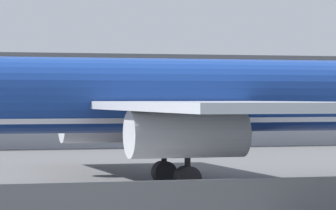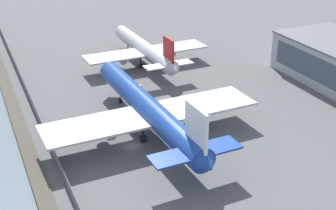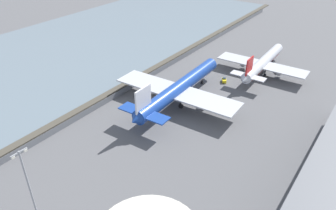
{
  "view_description": "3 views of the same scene",
  "coord_description": "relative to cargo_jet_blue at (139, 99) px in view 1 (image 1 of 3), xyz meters",
  "views": [
    {
      "loc": [
        -19.14,
        -58.66,
        5.97
      ],
      "look_at": [
        -0.54,
        8.87,
        5.45
      ],
      "focal_mm": 105.0,
      "sensor_mm": 36.0,
      "label": 1
    },
    {
      "loc": [
        81.39,
        -28.16,
        49.8
      ],
      "look_at": [
        -6.39,
        11.13,
        4.74
      ],
      "focal_mm": 50.0,
      "sensor_mm": 36.0,
      "label": 2
    },
    {
      "loc": [
        83.7,
        62.63,
        61.78
      ],
      "look_at": [
        3.75,
        5.76,
        2.71
      ],
      "focal_mm": 35.0,
      "sensor_mm": 36.0,
      "label": 3
    }
  ],
  "objects": [
    {
      "name": "ground_plane",
      "position": [
        3.57,
        -5.33,
        -5.91
      ],
      "size": [
        500.0,
        500.0,
        0.0
      ],
      "primitive_type": "plane",
      "color": "#565659"
    },
    {
      "name": "terminal_building",
      "position": [
        12.07,
        60.48,
        -0.29
      ],
      "size": [
        74.47,
        21.97,
        11.21
      ],
      "color": "#9EA3AD",
      "rests_on": "ground"
    },
    {
      "name": "cargo_jet_blue",
      "position": [
        0.0,
        0.0,
        0.0
      ],
      "size": [
        55.42,
        47.65,
        15.48
      ],
      "color": "#193D93",
      "rests_on": "ground"
    },
    {
      "name": "perimeter_fence",
      "position": [
        3.57,
        -21.33,
        -4.79
      ],
      "size": [
        280.0,
        0.1,
        2.24
      ],
      "color": "slate",
      "rests_on": "ground"
    }
  ]
}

